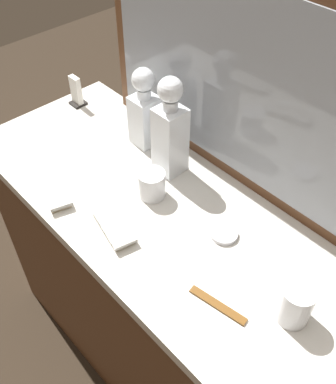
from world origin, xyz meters
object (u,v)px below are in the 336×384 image
at_px(silver_brush_far_left, 55,193).
at_px(crystal_decanter_front, 170,136).
at_px(crystal_tumbler_right, 295,305).
at_px(crystal_tumbler_far_left, 152,185).
at_px(napkin_holder, 76,93).
at_px(tortoiseshell_comb, 218,305).
at_px(silver_brush_front, 113,225).
at_px(porcelain_dish, 224,234).
at_px(crystal_decanter_far_right, 145,115).

bearing_deg(silver_brush_far_left, crystal_decanter_front, 67.27).
distance_m(crystal_tumbler_right, silver_brush_far_left, 0.72).
distance_m(crystal_tumbler_far_left, napkin_holder, 0.54).
xyz_separation_m(crystal_tumbler_right, silver_brush_far_left, (-0.69, -0.19, -0.04)).
height_order(crystal_tumbler_far_left, napkin_holder, napkin_holder).
distance_m(crystal_tumbler_right, tortoiseshell_comb, 0.17).
xyz_separation_m(silver_brush_front, tortoiseshell_comb, (0.35, 0.03, -0.01)).
bearing_deg(napkin_holder, porcelain_dish, -4.89).
xyz_separation_m(crystal_decanter_far_right, crystal_tumbler_right, (0.71, -0.17, -0.06)).
bearing_deg(crystal_decanter_front, crystal_tumbler_right, -13.95).
bearing_deg(silver_brush_far_left, tortoiseshell_comb, 8.37).
xyz_separation_m(crystal_decanter_front, tortoiseshell_comb, (0.42, -0.24, -0.12)).
relative_size(silver_brush_far_left, tortoiseshell_comb, 1.01).
xyz_separation_m(crystal_tumbler_far_left, silver_brush_far_left, (-0.18, -0.21, -0.02)).
distance_m(crystal_tumbler_far_left, crystal_tumbler_right, 0.51).
xyz_separation_m(silver_brush_far_left, porcelain_dish, (0.43, 0.25, -0.01)).
relative_size(tortoiseshell_comb, napkin_holder, 1.37).
relative_size(crystal_decanter_far_right, crystal_tumbler_right, 2.53).
height_order(silver_brush_front, porcelain_dish, silver_brush_front).
bearing_deg(tortoiseshell_comb, crystal_tumbler_far_left, 161.38).
xyz_separation_m(crystal_tumbler_far_left, napkin_holder, (-0.53, 0.11, 0.01)).
distance_m(crystal_decanter_far_right, porcelain_dish, 0.46).
xyz_separation_m(crystal_tumbler_far_left, porcelain_dish, (0.24, 0.04, -0.03)).
distance_m(crystal_decanter_far_right, silver_brush_front, 0.39).
bearing_deg(crystal_decanter_front, silver_brush_front, -74.92).
relative_size(crystal_tumbler_far_left, tortoiseshell_comb, 0.55).
bearing_deg(tortoiseshell_comb, silver_brush_front, -174.44).
bearing_deg(crystal_decanter_far_right, napkin_holder, -173.18).
distance_m(silver_brush_front, tortoiseshell_comb, 0.35).
xyz_separation_m(crystal_decanter_front, napkin_holder, (-0.48, -0.01, -0.08)).
relative_size(crystal_tumbler_right, tortoiseshell_comb, 0.70).
height_order(porcelain_dish, napkin_holder, napkin_holder).
xyz_separation_m(porcelain_dish, napkin_holder, (-0.77, 0.07, 0.04)).
bearing_deg(crystal_tumbler_far_left, tortoiseshell_comb, -18.62).
relative_size(crystal_decanter_front, tortoiseshell_comb, 2.10).
bearing_deg(crystal_tumbler_right, tortoiseshell_comb, -141.84).
height_order(crystal_tumbler_right, silver_brush_front, crystal_tumbler_right).
distance_m(crystal_tumbler_far_left, silver_brush_far_left, 0.28).
relative_size(silver_brush_front, tortoiseshell_comb, 1.17).
height_order(crystal_tumbler_right, tortoiseshell_comb, crystal_tumbler_right).
bearing_deg(crystal_decanter_far_right, crystal_tumbler_right, -13.52).
distance_m(silver_brush_far_left, porcelain_dish, 0.49).
height_order(silver_brush_far_left, porcelain_dish, silver_brush_far_left).
bearing_deg(silver_brush_front, tortoiseshell_comb, 5.56).
distance_m(tortoiseshell_comb, napkin_holder, 0.94).
xyz_separation_m(porcelain_dish, tortoiseshell_comb, (0.13, -0.17, -0.00)).
distance_m(crystal_tumbler_far_left, porcelain_dish, 0.25).
distance_m(crystal_decanter_front, napkin_holder, 0.49).
relative_size(silver_brush_far_left, silver_brush_front, 0.86).
xyz_separation_m(crystal_decanter_front, crystal_decanter_far_right, (-0.15, 0.03, -0.02)).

